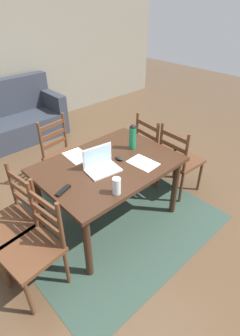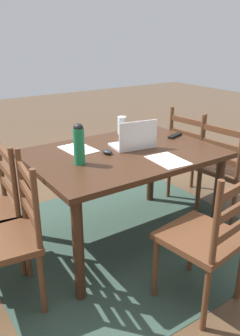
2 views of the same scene
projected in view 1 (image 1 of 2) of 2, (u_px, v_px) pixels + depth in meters
name	position (u px, v px, depth m)	size (l,w,h in m)	color
ground_plane	(110.00, 218.00, 3.16)	(14.00, 14.00, 0.00)	brown
area_rug	(110.00, 217.00, 3.15)	(2.13, 1.97, 0.01)	#2D4238
dining_table	(109.00, 171.00, 2.79)	(1.41, 1.01, 0.76)	#382114
chair_far_head	(64.00, 156.00, 3.43)	(0.50, 0.50, 0.95)	#56331E
chair_left_near	(35.00, 247.00, 2.21)	(0.48, 0.48, 0.95)	#56331E
chair_left_far	(13.00, 222.00, 2.46)	(0.49, 0.49, 0.95)	#56331E
chair_right_near	(179.00, 160.00, 3.34)	(0.46, 0.46, 0.95)	#56331E
chair_right_far	(155.00, 149.00, 3.59)	(0.49, 0.49, 0.95)	#56331E
couch	(9.00, 121.00, 4.61)	(1.80, 0.80, 1.00)	#2D333D
laptop	(101.00, 164.00, 2.62)	(0.35, 0.27, 0.23)	silver
water_bottle	(133.00, 136.00, 2.91)	(0.08, 0.08, 0.29)	#197247
drinking_glass	(117.00, 186.00, 2.29)	(0.07, 0.07, 0.16)	silver
computer_mouse	(119.00, 158.00, 2.78)	(0.06, 0.10, 0.03)	black
tv_remote	(63.00, 190.00, 2.35)	(0.04, 0.17, 0.02)	black
paper_stack_left	(143.00, 163.00, 2.73)	(0.21, 0.30, 0.00)	white
paper_stack_right	(77.00, 156.00, 2.85)	(0.21, 0.30, 0.00)	white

